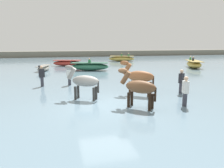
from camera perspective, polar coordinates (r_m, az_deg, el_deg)
name	(u,v)px	position (r m, az deg, el deg)	size (l,w,h in m)	color
ground_plane	(107,110)	(9.87, -1.46, -7.04)	(120.00, 120.00, 0.00)	#666051
water_surface	(82,76)	(19.48, -8.04, 2.28)	(90.00, 90.00, 0.28)	slate
horse_lead_grey	(84,82)	(10.50, -7.59, 0.57)	(1.74, 1.18, 1.98)	gray
horse_trailing_chestnut	(139,77)	(11.45, 7.31, 1.85)	(1.73, 1.48, 2.12)	brown
horse_flank_bay	(139,88)	(9.10, 7.33, -1.05)	(1.51, 1.50, 1.97)	brown
boat_mid_outer	(122,59)	(33.25, 2.63, 6.90)	(4.18, 2.55, 1.29)	gold
boat_mid_channel	(67,63)	(26.83, -12.04, 5.58)	(3.65, 2.01, 0.72)	#BC382D
boat_near_port	(90,66)	(22.03, -6.08, 4.75)	(4.19, 2.39, 1.28)	#337556
boat_far_offshore	(194,64)	(26.11, 21.31, 5.03)	(2.66, 4.01, 1.28)	gold
boat_near_starboard	(44,68)	(22.66, -18.04, 4.10)	(1.53, 2.92, 0.68)	#B2AD9E
person_wading_mid	(181,83)	(12.35, 18.24, 0.24)	(0.38, 0.34, 1.63)	#383842
person_spectator_far	(69,76)	(14.37, -11.49, 2.01)	(0.36, 0.27, 1.63)	#383842
person_onlooker_left	(42,78)	(14.38, -18.47, 1.67)	(0.38, 0.34, 1.63)	#383842
person_wading_close	(185,93)	(9.89, 19.22, -2.40)	(0.25, 0.35, 1.63)	#383842
far_shoreline	(68,55)	(45.65, -11.81, 7.83)	(80.00, 2.40, 1.46)	#706B5B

